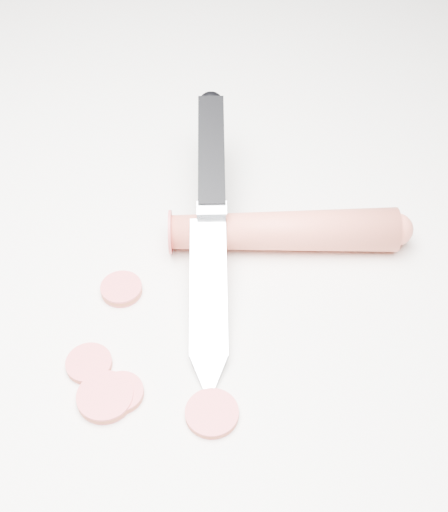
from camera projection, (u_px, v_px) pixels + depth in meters
The scene contains 8 objects.
ground at pixel (167, 296), 0.54m from camera, with size 2.40×2.40×0.00m, color silver.
carrot at pixel (284, 231), 0.56m from camera, with size 0.03×0.03×0.18m, color #D65843.
carrot_slice_0 at pixel (121, 289), 0.54m from camera, with size 0.03×0.03×0.01m, color #D4484D.
carrot_slice_1 at pixel (212, 413), 0.47m from camera, with size 0.04×0.04×0.01m, color #D4484D.
carrot_slice_2 at pixel (89, 364), 0.49m from camera, with size 0.03×0.03×0.01m, color #D4484D.
carrot_slice_3 at pixel (121, 393), 0.48m from camera, with size 0.03×0.03×0.01m, color #D4484D.
carrot_slice_4 at pixel (105, 397), 0.47m from camera, with size 0.04×0.04×0.01m, color #D4484D.
kitchen_knife at pixel (212, 226), 0.53m from camera, with size 0.19×0.22×0.07m, color silver, non-canonical shape.
Camera 1 is at (0.24, -0.23, 0.42)m, focal length 50.00 mm.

